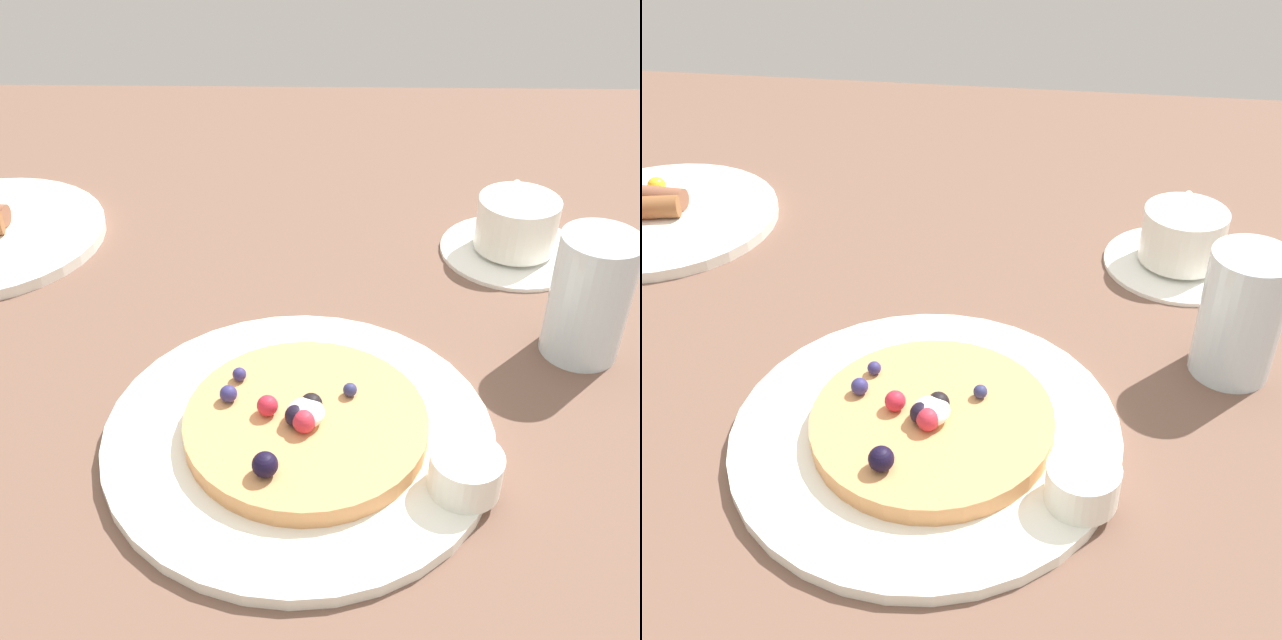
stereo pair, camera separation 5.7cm
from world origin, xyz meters
TOP-DOWN VIEW (x-y plane):
  - ground_plane at (0.00, 0.00)m, footprint 2.03×1.37m
  - pancake_plate at (0.07, -0.05)m, footprint 0.28×0.28m
  - pancake_with_berries at (0.07, -0.05)m, footprint 0.17×0.17m
  - syrup_ramekin at (0.18, -0.10)m, footprint 0.05×0.05m
  - coffee_saucer at (0.27, 0.22)m, footprint 0.14×0.14m
  - coffee_cup at (0.27, 0.22)m, footprint 0.08×0.11m
  - water_glass at (0.29, 0.06)m, footprint 0.06×0.06m

SIDE VIEW (x-z plane):
  - ground_plane at x=0.00m, z-range -0.03..0.00m
  - coffee_saucer at x=0.27m, z-range 0.00..0.01m
  - pancake_plate at x=0.07m, z-range 0.00..0.01m
  - pancake_with_berries at x=0.07m, z-range 0.00..0.03m
  - syrup_ramekin at x=0.18m, z-range 0.01..0.04m
  - coffee_cup at x=0.27m, z-range 0.01..0.06m
  - water_glass at x=0.29m, z-range 0.00..0.11m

